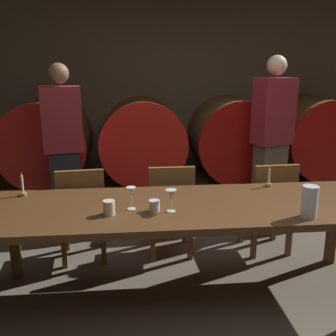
% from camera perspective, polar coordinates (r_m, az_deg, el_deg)
% --- Properties ---
extents(ground_plane, '(9.08, 9.08, 0.00)m').
position_cam_1_polar(ground_plane, '(2.97, 8.83, -20.74)').
color(ground_plane, brown).
extents(back_wall, '(6.99, 0.24, 2.94)m').
position_cam_1_polar(back_wall, '(5.14, 1.80, 12.14)').
color(back_wall, brown).
rests_on(back_wall, ground).
extents(barrel_shelf, '(6.29, 0.90, 0.38)m').
position_cam_1_polar(barrel_shelf, '(4.84, 2.51, -3.52)').
color(barrel_shelf, '#4C2D16').
rests_on(barrel_shelf, ground).
extents(wine_barrel_far_left, '(0.98, 0.91, 0.98)m').
position_cam_1_polar(wine_barrel_far_left, '(4.72, -17.29, 3.75)').
color(wine_barrel_far_left, '#513319').
rests_on(wine_barrel_far_left, barrel_shelf).
extents(wine_barrel_center_left, '(0.98, 0.91, 0.98)m').
position_cam_1_polar(wine_barrel_center_left, '(4.62, -3.78, 4.17)').
color(wine_barrel_center_left, '#513319').
rests_on(wine_barrel_center_left, barrel_shelf).
extents(wine_barrel_center_right, '(0.98, 0.91, 0.98)m').
position_cam_1_polar(wine_barrel_center_right, '(4.78, 9.40, 4.37)').
color(wine_barrel_center_right, brown).
rests_on(wine_barrel_center_right, barrel_shelf).
extents(wine_barrel_far_right, '(0.98, 0.91, 0.98)m').
position_cam_1_polar(wine_barrel_far_right, '(5.15, 20.83, 4.35)').
color(wine_barrel_far_right, brown).
rests_on(wine_barrel_far_right, barrel_shelf).
extents(dining_table, '(2.88, 0.89, 0.75)m').
position_cam_1_polar(dining_table, '(2.84, 2.75, -6.52)').
color(dining_table, '#4C2D16').
rests_on(dining_table, ground).
extents(chair_left, '(0.44, 0.44, 0.88)m').
position_cam_1_polar(chair_left, '(3.50, -12.57, -6.07)').
color(chair_left, brown).
rests_on(chair_left, ground).
extents(chair_center, '(0.40, 0.40, 0.88)m').
position_cam_1_polar(chair_center, '(3.51, 0.37, -5.60)').
color(chair_center, brown).
rests_on(chair_center, ground).
extents(chair_right, '(0.42, 0.42, 0.88)m').
position_cam_1_polar(chair_right, '(3.69, 14.77, -5.06)').
color(chair_right, brown).
rests_on(chair_right, ground).
extents(guest_left, '(0.42, 0.31, 1.74)m').
position_cam_1_polar(guest_left, '(4.02, -15.12, 2.58)').
color(guest_left, black).
rests_on(guest_left, ground).
extents(guest_right, '(0.44, 0.35, 1.82)m').
position_cam_1_polar(guest_right, '(4.17, 15.02, 3.58)').
color(guest_right, brown).
rests_on(guest_right, ground).
extents(candle_left, '(0.05, 0.05, 0.18)m').
position_cam_1_polar(candle_left, '(3.18, -20.64, -3.00)').
color(candle_left, olive).
rests_on(candle_left, dining_table).
extents(candle_right, '(0.05, 0.05, 0.17)m').
position_cam_1_polar(candle_right, '(3.31, 14.65, -1.89)').
color(candle_right, olive).
rests_on(candle_right, dining_table).
extents(pitcher, '(0.11, 0.11, 0.22)m').
position_cam_1_polar(pitcher, '(2.71, 20.16, -4.70)').
color(pitcher, silver).
rests_on(pitcher, dining_table).
extents(wine_glass_center, '(0.07, 0.07, 0.16)m').
position_cam_1_polar(wine_glass_center, '(2.69, -5.47, -3.66)').
color(wine_glass_center, white).
rests_on(wine_glass_center, dining_table).
extents(wine_glass_right, '(0.08, 0.08, 0.16)m').
position_cam_1_polar(wine_glass_right, '(2.64, 0.47, -4.09)').
color(wine_glass_right, silver).
rests_on(wine_glass_right, dining_table).
extents(cup_left, '(0.08, 0.08, 0.10)m').
position_cam_1_polar(cup_left, '(2.64, -8.71, -5.82)').
color(cup_left, beige).
rests_on(cup_left, dining_table).
extents(cup_right, '(0.08, 0.08, 0.08)m').
position_cam_1_polar(cup_right, '(2.67, -2.04, -5.59)').
color(cup_right, silver).
rests_on(cup_right, dining_table).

